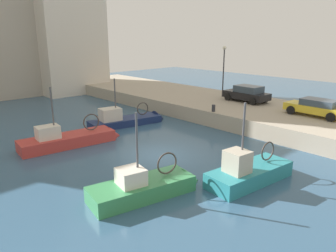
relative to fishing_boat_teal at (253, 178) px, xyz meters
name	(u,v)px	position (x,y,z in m)	size (l,w,h in m)	color
water_surface	(160,155)	(-1.12, 5.72, -0.13)	(80.00, 80.00, 0.00)	#335675
quay_wall	(264,115)	(10.38, 5.72, 0.47)	(9.00, 56.00, 1.20)	#ADA08C
fishing_boat_teal	(253,178)	(0.00, 0.00, 0.00)	(5.64, 2.31, 4.85)	teal
fishing_boat_green	(149,192)	(-4.77, 2.38, -0.03)	(5.74, 2.66, 4.67)	#388951
fishing_boat_red	(73,143)	(-4.06, 11.13, -0.02)	(6.98, 2.48, 4.71)	#BC3833
fishing_boat_navy	(129,123)	(1.67, 12.75, 0.02)	(6.79, 2.74, 4.59)	navy
parked_car_black	(247,93)	(11.58, 8.27, 1.81)	(2.21, 4.14, 1.44)	black
parked_car_yellow	(317,107)	(10.69, 1.63, 1.74)	(2.00, 4.37, 1.28)	gold
mooring_bollard_mid	(214,108)	(6.23, 7.72, 1.35)	(0.28, 0.28, 0.55)	#2D2D33
quay_streetlamp	(224,63)	(11.88, 11.26, 4.33)	(0.36, 0.36, 4.83)	#38383D
waterfront_building_west	(66,27)	(5.55, 30.40, 7.81)	(8.05, 6.39, 15.83)	silver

